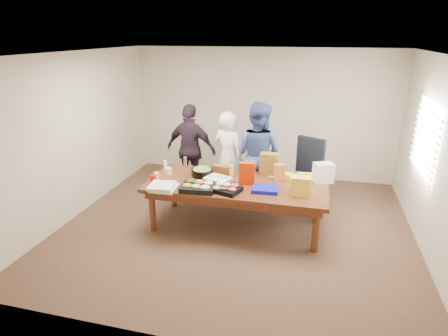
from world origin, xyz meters
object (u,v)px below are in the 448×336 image
(person_center, at_px, (228,158))
(person_right, at_px, (257,155))
(office_chair, at_px, (308,178))
(salad_bowl, at_px, (202,172))
(conference_table, at_px, (236,205))
(sheet_cake, at_px, (218,180))

(person_center, bearing_deg, person_right, -153.32)
(office_chair, xyz_separation_m, salad_bowl, (-1.70, -0.71, 0.20))
(conference_table, bearing_deg, person_right, 80.46)
(sheet_cake, bearing_deg, person_center, 112.21)
(conference_table, relative_size, office_chair, 2.31)
(conference_table, distance_m, person_right, 1.12)
(office_chair, bearing_deg, person_right, -158.17)
(salad_bowl, bearing_deg, person_center, 68.93)
(sheet_cake, distance_m, salad_bowl, 0.37)
(office_chair, relative_size, person_center, 0.71)
(office_chair, relative_size, sheet_cake, 3.17)
(office_chair, xyz_separation_m, person_right, (-0.92, 0.05, 0.33))
(person_right, relative_size, salad_bowl, 5.28)
(person_center, bearing_deg, salad_bowl, 89.87)
(person_right, bearing_deg, salad_bowl, 60.74)
(person_center, height_order, salad_bowl, person_center)
(person_right, height_order, salad_bowl, person_right)
(conference_table, height_order, salad_bowl, salad_bowl)
(office_chair, distance_m, sheet_cake, 1.66)
(person_center, distance_m, salad_bowl, 0.76)
(conference_table, xyz_separation_m, person_center, (-0.35, 0.90, 0.47))
(conference_table, distance_m, sheet_cake, 0.51)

